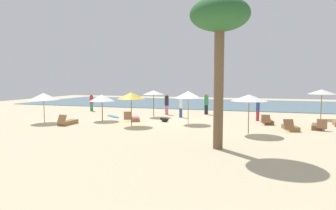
{
  "coord_description": "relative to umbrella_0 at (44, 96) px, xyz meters",
  "views": [
    {
      "loc": [
        5.3,
        -19.93,
        3.1
      ],
      "look_at": [
        -1.38,
        1.74,
        1.1
      ],
      "focal_mm": 30.81,
      "sensor_mm": 36.0,
      "label": 1
    }
  ],
  "objects": [
    {
      "name": "dog",
      "position": [
        8.18,
        2.89,
        -1.73
      ],
      "size": [
        0.67,
        0.27,
        0.32
      ],
      "color": "black",
      "rests_on": "ground_plane"
    },
    {
      "name": "umbrella_0",
      "position": [
        0.0,
        0.0,
        0.0
      ],
      "size": [
        2.07,
        2.07,
        2.14
      ],
      "color": "olive",
      "rests_on": "ground_plane"
    },
    {
      "name": "person_0",
      "position": [
        -0.99,
        7.83,
        -1.02
      ],
      "size": [
        0.36,
        0.36,
        1.73
      ],
      "color": "#338C59",
      "rests_on": "ground_plane"
    },
    {
      "name": "lounger_5",
      "position": [
        2.17,
        -0.31,
        -1.72
      ],
      "size": [
        0.66,
        1.65,
        0.75
      ],
      "color": "olive",
      "rests_on": "ground_plane"
    },
    {
      "name": "umbrella_2",
      "position": [
        6.62,
        0.54,
        0.14
      ],
      "size": [
        1.86,
        1.86,
        2.26
      ],
      "color": "brown",
      "rests_on": "ground_plane"
    },
    {
      "name": "person_2",
      "position": [
        10.35,
        8.39,
        -0.92
      ],
      "size": [
        0.44,
        0.44,
        1.93
      ],
      "color": "#26262D",
      "rests_on": "ground_plane"
    },
    {
      "name": "umbrella_1",
      "position": [
        10.05,
        2.58,
        0.15
      ],
      "size": [
        1.87,
        1.87,
        2.28
      ],
      "color": "olive",
      "rests_on": "ground_plane"
    },
    {
      "name": "lounger_4",
      "position": [
        18.34,
        2.79,
        -1.72
      ],
      "size": [
        0.9,
        1.77,
        0.69
      ],
      "color": "brown",
      "rests_on": "ground_plane"
    },
    {
      "name": "lounger_3",
      "position": [
        5.82,
        2.83,
        -1.72
      ],
      "size": [
        1.26,
        1.75,
        0.72
      ],
      "color": "olive",
      "rests_on": "ground_plane"
    },
    {
      "name": "umbrella_4",
      "position": [
        6.4,
        5.51,
        0.14
      ],
      "size": [
        1.78,
        1.78,
        2.2
      ],
      "color": "brown",
      "rests_on": "ground_plane"
    },
    {
      "name": "palm_1",
      "position": [
        13.01,
        -4.22,
        3.73
      ],
      "size": [
        2.62,
        2.62,
        6.64
      ],
      "color": "brown",
      "rests_on": "ground_plane"
    },
    {
      "name": "person_3",
      "position": [
        8.7,
        5.69,
        -0.99
      ],
      "size": [
        0.41,
        0.41,
        1.75
      ],
      "color": "#2D4C8C",
      "rests_on": "ground_plane"
    },
    {
      "name": "person_1",
      "position": [
        7.03,
        7.14,
        -0.94
      ],
      "size": [
        0.42,
        0.42,
        1.88
      ],
      "color": "#D17299",
      "rests_on": "ground_plane"
    },
    {
      "name": "lounger_0",
      "position": [
        15.39,
        4.16,
        -1.72
      ],
      "size": [
        0.86,
        1.76,
        0.69
      ],
      "color": "brown",
      "rests_on": "ground_plane"
    },
    {
      "name": "surfboard",
      "position": [
        3.15,
        4.48,
        -1.86
      ],
      "size": [
        2.01,
        1.79,
        0.07
      ],
      "color": "#338CCC",
      "rests_on": "ground_plane"
    },
    {
      "name": "lounger_2",
      "position": [
        16.66,
        1.82,
        -1.72
      ],
      "size": [
        0.98,
        1.72,
        0.75
      ],
      "color": "olive",
      "rests_on": "ground_plane"
    },
    {
      "name": "umbrella_6",
      "position": [
        19.5,
        7.93,
        0.26
      ],
      "size": [
        2.08,
        2.08,
        2.34
      ],
      "color": "olive",
      "rests_on": "ground_plane"
    },
    {
      "name": "ground_plane",
      "position": [
        9.33,
        2.84,
        -1.89
      ],
      "size": [
        60.0,
        60.0,
        0.0
      ],
      "primitive_type": "plane",
      "color": "beige"
    },
    {
      "name": "ocean_water",
      "position": [
        9.33,
        19.84,
        -1.86
      ],
      "size": [
        48.0,
        16.0,
        0.06
      ],
      "primitive_type": "cube",
      "color": "slate",
      "rests_on": "ground_plane"
    },
    {
      "name": "person_4",
      "position": [
        14.74,
        5.52,
        -0.95
      ],
      "size": [
        0.34,
        0.34,
        1.81
      ],
      "color": "#BF3338",
      "rests_on": "ground_plane"
    },
    {
      "name": "umbrella_3",
      "position": [
        3.5,
        2.11,
        -0.17
      ],
      "size": [
        1.87,
        1.87,
        1.97
      ],
      "color": "brown",
      "rests_on": "ground_plane"
    },
    {
      "name": "umbrella_5",
      "position": [
        14.23,
        -0.21,
        0.18
      ],
      "size": [
        2.04,
        2.04,
        2.26
      ],
      "color": "brown",
      "rests_on": "ground_plane"
    }
  ]
}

